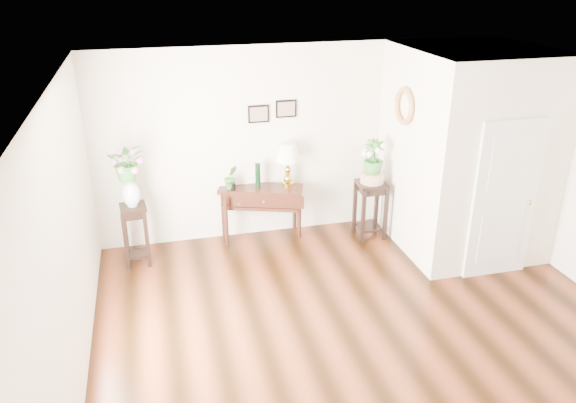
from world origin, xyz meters
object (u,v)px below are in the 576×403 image
object	(u,v)px
console_table	(261,212)
plant_stand_a	(136,235)
plant_stand_b	(370,210)
table_lamp	(288,162)

from	to	relation	value
console_table	plant_stand_a	bearing A→B (deg)	-150.09
plant_stand_a	plant_stand_b	size ratio (longest dim) A/B	0.99
console_table	plant_stand_a	size ratio (longest dim) A/B	1.41
plant_stand_b	plant_stand_a	bearing A→B (deg)	179.71
console_table	plant_stand_b	world-z (taller)	plant_stand_b
plant_stand_a	plant_stand_b	world-z (taller)	plant_stand_b
table_lamp	console_table	bearing A→B (deg)	180.00
plant_stand_a	table_lamp	bearing A→B (deg)	8.94
console_table	plant_stand_b	size ratio (longest dim) A/B	1.40
table_lamp	plant_stand_a	size ratio (longest dim) A/B	0.74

